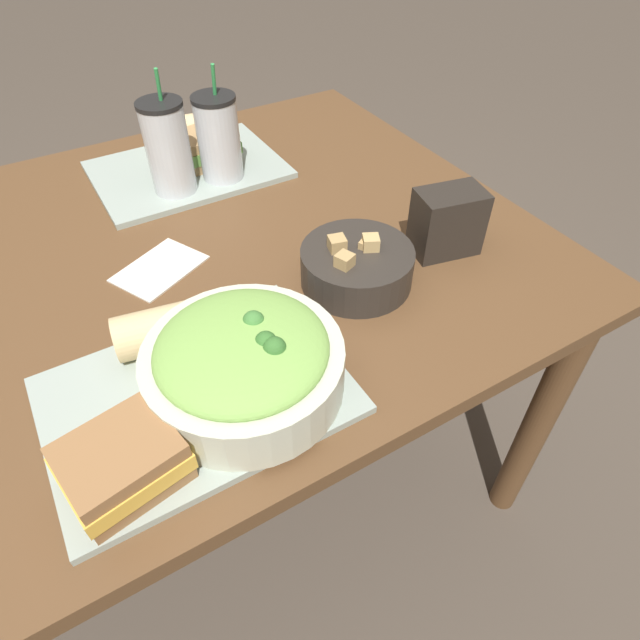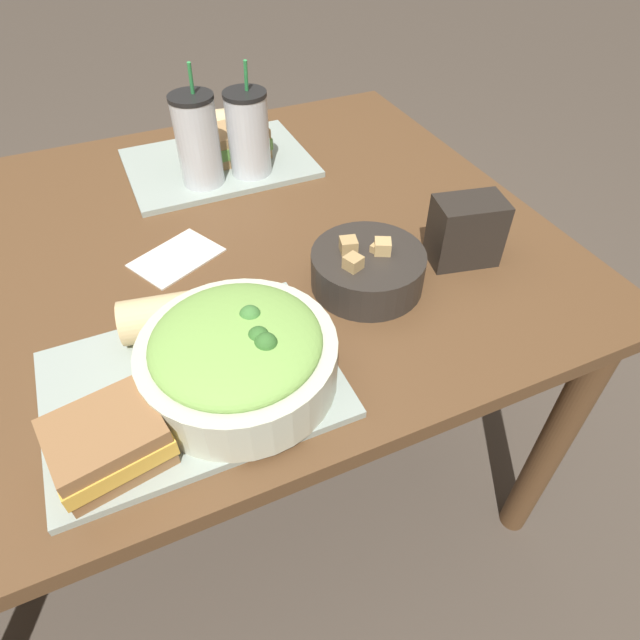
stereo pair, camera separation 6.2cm
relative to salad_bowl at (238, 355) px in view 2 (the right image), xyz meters
The scene contains 14 objects.
ground_plane 0.84m from the salad_bowl, 95.78° to the left, with size 12.00×12.00×0.00m, color #4C4238.
dining_table 0.37m from the salad_bowl, 95.78° to the left, with size 1.37×1.00×0.71m.
tray_near 0.09m from the salad_bowl, 159.78° to the left, with size 0.38×0.28×0.01m.
tray_far 0.62m from the salad_bowl, 76.71° to the left, with size 0.38×0.28×0.01m.
salad_bowl is the anchor object (origin of this frame).
soup_bowl 0.28m from the salad_bowl, 25.11° to the left, with size 0.18×0.18×0.08m.
sandwich_near 0.18m from the salad_bowl, 162.66° to the right, with size 0.14×0.13×0.06m.
baguette_near 0.15m from the salad_bowl, 119.34° to the left, with size 0.12×0.08×0.06m.
sandwich_far 0.64m from the salad_bowl, 72.59° to the left, with size 0.13×0.11×0.06m.
baguette_far 0.73m from the salad_bowl, 75.09° to the left, with size 0.11×0.08×0.06m.
drink_cup_dark 0.54m from the salad_bowl, 80.14° to the left, with size 0.08×0.08×0.23m.
drink_cup_red 0.56m from the salad_bowl, 69.87° to the left, with size 0.08×0.08×0.22m.
chip_bag 0.45m from the salad_bowl, 14.78° to the left, with size 0.12×0.09×0.11m.
napkin_folded 0.32m from the salad_bowl, 93.23° to the left, with size 0.17×0.15×0.00m.
Camera 2 is at (-0.06, -0.80, 1.28)m, focal length 30.00 mm.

